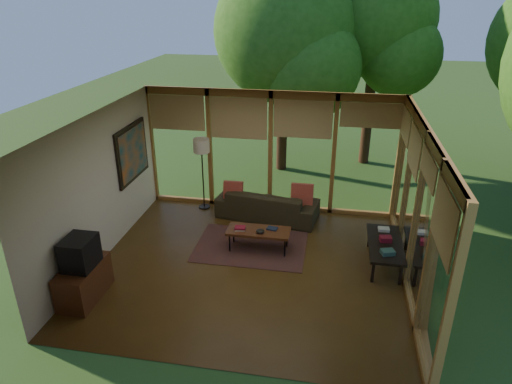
% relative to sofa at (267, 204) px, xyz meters
% --- Properties ---
extents(floor, '(5.50, 5.50, 0.00)m').
position_rel_sofa_xyz_m(floor, '(-0.02, -2.00, -0.32)').
color(floor, '#563A16').
rests_on(floor, ground).
extents(ceiling, '(5.50, 5.50, 0.00)m').
position_rel_sofa_xyz_m(ceiling, '(-0.02, -2.00, 2.38)').
color(ceiling, white).
rests_on(ceiling, ground).
extents(wall_left, '(0.04, 5.00, 2.70)m').
position_rel_sofa_xyz_m(wall_left, '(-2.77, -2.00, 1.03)').
color(wall_left, silver).
rests_on(wall_left, ground).
extents(wall_front, '(5.50, 0.04, 2.70)m').
position_rel_sofa_xyz_m(wall_front, '(-0.02, -4.50, 1.03)').
color(wall_front, silver).
rests_on(wall_front, ground).
extents(window_wall_back, '(5.50, 0.12, 2.70)m').
position_rel_sofa_xyz_m(window_wall_back, '(-0.02, 0.50, 1.03)').
color(window_wall_back, '#A46F33').
rests_on(window_wall_back, ground).
extents(window_wall_right, '(0.12, 5.00, 2.70)m').
position_rel_sofa_xyz_m(window_wall_right, '(2.73, -2.00, 1.03)').
color(window_wall_right, '#A46F33').
rests_on(window_wall_right, ground).
extents(tree_nw, '(3.57, 3.57, 5.43)m').
position_rel_sofa_xyz_m(tree_nw, '(-0.08, 3.12, 3.32)').
color(tree_nw, '#3C2316').
rests_on(tree_nw, ground).
extents(tree_ne, '(3.02, 3.02, 5.43)m').
position_rel_sofa_xyz_m(tree_ne, '(2.23, 4.06, 3.58)').
color(tree_ne, '#3C2316').
rests_on(tree_ne, ground).
extents(rug, '(2.14, 1.51, 0.01)m').
position_rel_sofa_xyz_m(rug, '(-0.13, -1.31, -0.31)').
color(rug, brown).
rests_on(rug, floor).
extents(sofa, '(2.28, 1.17, 0.64)m').
position_rel_sofa_xyz_m(sofa, '(0.00, 0.00, 0.00)').
color(sofa, '#322B19').
rests_on(sofa, floor).
extents(pillow_left, '(0.42, 0.22, 0.44)m').
position_rel_sofa_xyz_m(pillow_left, '(-0.75, -0.05, 0.27)').
color(pillow_left, maroon).
rests_on(pillow_left, sofa).
extents(pillow_right, '(0.47, 0.25, 0.49)m').
position_rel_sofa_xyz_m(pillow_right, '(0.75, -0.05, 0.30)').
color(pillow_right, maroon).
rests_on(pillow_right, sofa).
extents(ct_book_lower, '(0.21, 0.17, 0.03)m').
position_rel_sofa_xyz_m(ct_book_lower, '(-0.31, -1.43, 0.12)').
color(ct_book_lower, beige).
rests_on(ct_book_lower, coffee_table).
extents(ct_book_upper, '(0.22, 0.17, 0.03)m').
position_rel_sofa_xyz_m(ct_book_upper, '(-0.31, -1.43, 0.15)').
color(ct_book_upper, maroon).
rests_on(ct_book_upper, coffee_table).
extents(ct_book_side, '(0.22, 0.18, 0.03)m').
position_rel_sofa_xyz_m(ct_book_side, '(0.29, -1.30, 0.12)').
color(ct_book_side, '#161F33').
rests_on(ct_book_side, coffee_table).
extents(ct_bowl, '(0.16, 0.16, 0.07)m').
position_rel_sofa_xyz_m(ct_bowl, '(0.09, -1.48, 0.14)').
color(ct_bowl, black).
rests_on(ct_bowl, coffee_table).
extents(media_cabinet, '(0.50, 1.00, 0.60)m').
position_rel_sofa_xyz_m(media_cabinet, '(-2.49, -3.35, -0.02)').
color(media_cabinet, '#5A2E18').
rests_on(media_cabinet, floor).
extents(television, '(0.45, 0.55, 0.50)m').
position_rel_sofa_xyz_m(television, '(-2.47, -3.35, 0.53)').
color(television, black).
rests_on(television, media_cabinet).
extents(console_book_a, '(0.26, 0.22, 0.08)m').
position_rel_sofa_xyz_m(console_book_a, '(2.38, -1.90, 0.18)').
color(console_book_a, '#31574E').
rests_on(console_book_a, side_console).
extents(console_book_b, '(0.22, 0.17, 0.09)m').
position_rel_sofa_xyz_m(console_book_b, '(2.38, -1.45, 0.18)').
color(console_book_b, maroon).
rests_on(console_book_b, side_console).
extents(console_book_c, '(0.21, 0.16, 0.06)m').
position_rel_sofa_xyz_m(console_book_c, '(2.38, -1.05, 0.16)').
color(console_book_c, beige).
rests_on(console_book_c, side_console).
extents(floor_lamp, '(0.36, 0.36, 1.65)m').
position_rel_sofa_xyz_m(floor_lamp, '(-1.51, 0.23, 1.09)').
color(floor_lamp, black).
rests_on(floor_lamp, floor).
extents(coffee_table, '(1.20, 0.50, 0.43)m').
position_rel_sofa_xyz_m(coffee_table, '(0.04, -1.38, 0.07)').
color(coffee_table, '#5A2E18').
rests_on(coffee_table, floor).
extents(side_console, '(0.60, 1.40, 0.46)m').
position_rel_sofa_xyz_m(side_console, '(2.38, -1.50, 0.09)').
color(side_console, black).
rests_on(side_console, floor).
extents(wall_painting, '(0.06, 1.35, 1.15)m').
position_rel_sofa_xyz_m(wall_painting, '(-2.73, -0.60, 1.23)').
color(wall_painting, black).
rests_on(wall_painting, wall_left).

